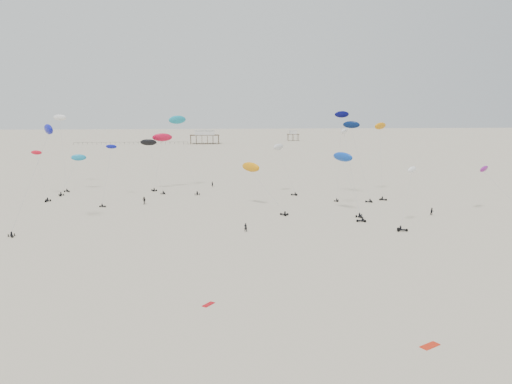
{
  "coord_description": "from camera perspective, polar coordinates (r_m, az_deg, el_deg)",
  "views": [
    {
      "loc": [
        -10.5,
        -12.87,
        23.56
      ],
      "look_at": [
        0.0,
        88.0,
        7.0
      ],
      "focal_mm": 35.0,
      "sensor_mm": 36.0,
      "label": 1
    }
  ],
  "objects": [
    {
      "name": "rig_3",
      "position": [
        146.5,
        -23.29,
        1.74
      ],
      "size": [
        7.83,
        12.79,
        16.04
      ],
      "rotation": [
        0.0,
        0.0,
        2.97
      ],
      "color": "black",
      "rests_on": "ground"
    },
    {
      "name": "ground_plane",
      "position": [
        214.42,
        -3.11,
        2.95
      ],
      "size": [
        900.0,
        900.0,
        0.0
      ],
      "primitive_type": "plane",
      "color": "beige"
    },
    {
      "name": "pier_fence",
      "position": [
        367.21,
        -14.06,
        5.44
      ],
      "size": [
        80.2,
        0.2,
        1.5
      ],
      "color": "black",
      "rests_on": "ground"
    },
    {
      "name": "spectator_1",
      "position": [
        120.58,
        19.44,
        -2.53
      ],
      "size": [
        1.07,
        0.7,
        2.06
      ],
      "primitive_type": "imported",
      "rotation": [
        0.0,
        0.0,
        6.16
      ],
      "color": "black",
      "rests_on": "ground"
    },
    {
      "name": "rig_14",
      "position": [
        150.71,
        -8.7,
        7.14
      ],
      "size": [
        9.47,
        15.21,
        23.56
      ],
      "rotation": [
        0.0,
        0.0,
        0.05
      ],
      "color": "black",
      "rests_on": "ground"
    },
    {
      "name": "rig_6",
      "position": [
        167.29,
        -21.37,
        6.47
      ],
      "size": [
        8.4,
        17.47,
        25.42
      ],
      "rotation": [
        0.0,
        0.0,
        4.03
      ],
      "color": "black",
      "rests_on": "ground"
    },
    {
      "name": "rig_12",
      "position": [
        115.11,
        10.2,
        2.93
      ],
      "size": [
        5.31,
        13.52,
        15.6
      ],
      "rotation": [
        0.0,
        0.0,
        1.63
      ],
      "color": "black",
      "rests_on": "ground"
    },
    {
      "name": "spectator_2",
      "position": [
        130.42,
        -12.65,
        -1.36
      ],
      "size": [
        1.52,
        1.37,
        2.28
      ],
      "primitive_type": "imported",
      "rotation": [
        0.0,
        0.0,
        5.67
      ],
      "color": "black",
      "rests_on": "ground"
    },
    {
      "name": "rig_11",
      "position": [
        136.97,
        -16.5,
        2.93
      ],
      "size": [
        3.29,
        16.15,
        19.19
      ],
      "rotation": [
        0.0,
        0.0,
        4.25
      ],
      "color": "black",
      "rests_on": "ground"
    },
    {
      "name": "pavilion_small",
      "position": [
        399.65,
        4.25,
        6.37
      ],
      "size": [
        9.0,
        7.0,
        8.0
      ],
      "color": "brown",
      "rests_on": "ground"
    },
    {
      "name": "rig_9",
      "position": [
        127.22,
        25.57,
        1.21
      ],
      "size": [
        7.42,
        14.09,
        14.88
      ],
      "rotation": [
        0.0,
        0.0,
        1.39
      ],
      "color": "black",
      "rests_on": "ground"
    },
    {
      "name": "rig_7",
      "position": [
        105.39,
        16.92,
        -0.42
      ],
      "size": [
        6.87,
        8.26,
        12.61
      ],
      "rotation": [
        0.0,
        0.0,
        4.38
      ],
      "color": "black",
      "rests_on": "ground"
    },
    {
      "name": "rig_4",
      "position": [
        108.43,
        -23.2,
        4.88
      ],
      "size": [
        8.24,
        12.45,
        21.72
      ],
      "rotation": [
        0.0,
        0.0,
        3.58
      ],
      "color": "black",
      "rests_on": "ground"
    },
    {
      "name": "grounded_kite_b",
      "position": [
        63.09,
        -5.46,
        -12.7
      ],
      "size": [
        1.67,
        1.85,
        0.07
      ],
      "primitive_type": "cube",
      "rotation": [
        0.0,
        0.0,
        0.9
      ],
      "color": "#BA0B13",
      "rests_on": "ground"
    },
    {
      "name": "rig_0",
      "position": [
        155.94,
        -20.07,
        2.75
      ],
      "size": [
        5.78,
        12.7,
        13.85
      ],
      "rotation": [
        0.0,
        0.0,
        3.17
      ],
      "color": "black",
      "rests_on": "ground"
    },
    {
      "name": "pavilion_main",
      "position": [
        363.38,
        -5.89,
        6.18
      ],
      "size": [
        21.0,
        13.0,
        9.8
      ],
      "color": "brown",
      "rests_on": "ground"
    },
    {
      "name": "rig_2",
      "position": [
        142.12,
        2.94,
        4.09
      ],
      "size": [
        7.22,
        7.3,
        14.42
      ],
      "rotation": [
        0.0,
        0.0,
        1.2
      ],
      "color": "black",
      "rests_on": "ground"
    },
    {
      "name": "grounded_kite_a",
      "position": [
        55.71,
        19.26,
        -16.29
      ],
      "size": [
        2.36,
        1.84,
        0.08
      ],
      "primitive_type": "cube",
      "rotation": [
        0.0,
        0.0,
        0.49
      ],
      "color": "red",
      "rests_on": "ground"
    },
    {
      "name": "rig_5",
      "position": [
        137.14,
        9.69,
        7.07
      ],
      "size": [
        5.85,
        9.39,
        23.71
      ],
      "rotation": [
        0.0,
        0.0,
        5.62
      ],
      "color": "black",
      "rests_on": "ground"
    },
    {
      "name": "rig_1",
      "position": [
        117.47,
        10.79,
        2.9
      ],
      "size": [
        4.06,
        13.19,
        20.26
      ],
      "rotation": [
        0.0,
        0.0,
        5.57
      ],
      "color": "black",
      "rests_on": "ground"
    },
    {
      "name": "spectator_3",
      "position": [
        156.67,
        -5.01,
        0.59
      ],
      "size": [
        0.86,
        0.77,
        1.96
      ],
      "primitive_type": "imported",
      "rotation": [
        0.0,
        0.0,
        2.66
      ],
      "color": "black",
      "rests_on": "ground"
    },
    {
      "name": "rig_8",
      "position": [
        151.57,
        -10.77,
        5.52
      ],
      "size": [
        6.91,
        5.57,
        17.21
      ],
      "rotation": [
        0.0,
        0.0,
        0.8
      ],
      "color": "black",
      "rests_on": "ground"
    },
    {
      "name": "rig_10",
      "position": [
        136.81,
        11.2,
        6.04
      ],
      "size": [
        6.37,
        11.11,
        21.32
      ],
      "rotation": [
        0.0,
        0.0,
        1.4
      ],
      "color": "black",
      "rests_on": "ground"
    },
    {
      "name": "rig_16",
      "position": [
        122.11,
        -0.17,
        2.27
      ],
      "size": [
        10.3,
        16.18,
        16.03
      ],
      "rotation": [
        0.0,
        0.0,
        0.91
      ],
      "color": "black",
      "rests_on": "ground"
    },
    {
      "name": "rig_15",
      "position": [
        149.31,
        -11.93,
        4.66
      ],
      "size": [
        7.71,
        8.75,
        16.03
      ],
      "rotation": [
        0.0,
        0.0,
        6.14
      ],
      "color": "black",
      "rests_on": "ground"
    },
    {
      "name": "spectator_0",
      "position": [
        98.62,
        -1.2,
        -4.55
      ],
      "size": [
        0.85,
        0.7,
        2.02
      ],
      "primitive_type": "imported",
      "rotation": [
        0.0,
        0.0,
        2.84
      ],
      "color": "black",
      "rests_on": "ground"
    },
    {
      "name": "rig_13",
      "position": [
        145.28,
        14.07,
        6.0
      ],
      "size": [
        6.66,
        15.67,
        21.81
      ],
      "rotation": [
        0.0,
        0.0,
        3.95
      ],
      "color": "black",
      "rests_on": "ground"
    }
  ]
}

